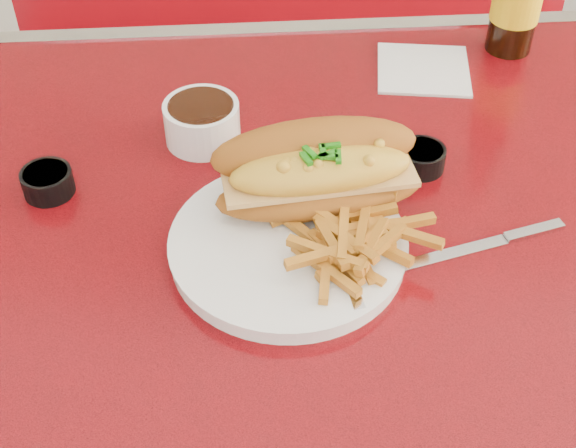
{
  "coord_description": "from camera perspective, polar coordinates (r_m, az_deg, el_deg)",
  "views": [
    {
      "loc": [
        -0.13,
        -0.62,
        1.36
      ],
      "look_at": [
        -0.09,
        -0.05,
        0.81
      ],
      "focal_mm": 50.0,
      "sensor_mm": 36.0,
      "label": 1
    }
  ],
  "objects": [
    {
      "name": "mac_hoagie",
      "position": [
        0.83,
        2.14,
        3.84
      ],
      "size": [
        0.23,
        0.13,
        0.1
      ],
      "rotation": [
        0.0,
        0.0,
        0.1
      ],
      "color": "#A65D1A",
      "rests_on": "dinner_plate"
    },
    {
      "name": "sauce_cup_left",
      "position": [
        0.92,
        -16.75,
        2.95
      ],
      "size": [
        0.06,
        0.06,
        0.03
      ],
      "rotation": [
        0.0,
        0.0,
        0.04
      ],
      "color": "black",
      "rests_on": "diner_table"
    },
    {
      "name": "sauce_cup_right",
      "position": [
        0.92,
        9.48,
        4.69
      ],
      "size": [
        0.07,
        0.07,
        0.03
      ],
      "rotation": [
        0.0,
        0.0,
        -0.4
      ],
      "color": "black",
      "rests_on": "diner_table"
    },
    {
      "name": "booth_bench_far",
      "position": [
        1.79,
        0.89,
        6.94
      ],
      "size": [
        1.2,
        0.51,
        0.9
      ],
      "color": "maroon",
      "rests_on": "ground"
    },
    {
      "name": "fork",
      "position": [
        0.81,
        3.59,
        -1.53
      ],
      "size": [
        0.03,
        0.17,
        0.0
      ],
      "rotation": [
        0.0,
        0.0,
        1.69
      ],
      "color": "#B9B9BE",
      "rests_on": "dinner_plate"
    },
    {
      "name": "diner_table",
      "position": [
        0.98,
        5.06,
        -6.34
      ],
      "size": [
        1.23,
        0.83,
        0.77
      ],
      "color": "red",
      "rests_on": "ground"
    },
    {
      "name": "fries_pile",
      "position": [
        0.8,
        4.26,
        -0.03
      ],
      "size": [
        0.16,
        0.15,
        0.04
      ],
      "primitive_type": null,
      "rotation": [
        0.0,
        0.0,
        0.37
      ],
      "color": "orange",
      "rests_on": "dinner_plate"
    },
    {
      "name": "gravy_ramekin",
      "position": [
        0.95,
        -6.14,
        7.28
      ],
      "size": [
        0.1,
        0.1,
        0.05
      ],
      "rotation": [
        0.0,
        0.0,
        -0.14
      ],
      "color": "white",
      "rests_on": "diner_table"
    },
    {
      "name": "knife",
      "position": [
        0.86,
        14.72,
        -1.16
      ],
      "size": [
        0.18,
        0.06,
        0.01
      ],
      "rotation": [
        0.0,
        0.0,
        0.26
      ],
      "color": "#B9B9BE",
      "rests_on": "diner_table"
    },
    {
      "name": "dinner_plate",
      "position": [
        0.81,
        0.0,
        -1.54
      ],
      "size": [
        0.27,
        0.27,
        0.02
      ],
      "rotation": [
        0.0,
        0.0,
        0.12
      ],
      "color": "white",
      "rests_on": "diner_table"
    },
    {
      "name": "paper_napkin",
      "position": [
        1.1,
        9.6,
        10.78
      ],
      "size": [
        0.14,
        0.14,
        0.0
      ],
      "primitive_type": "cube",
      "rotation": [
        0.0,
        0.0,
        -0.15
      ],
      "color": "white",
      "rests_on": "diner_table"
    }
  ]
}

